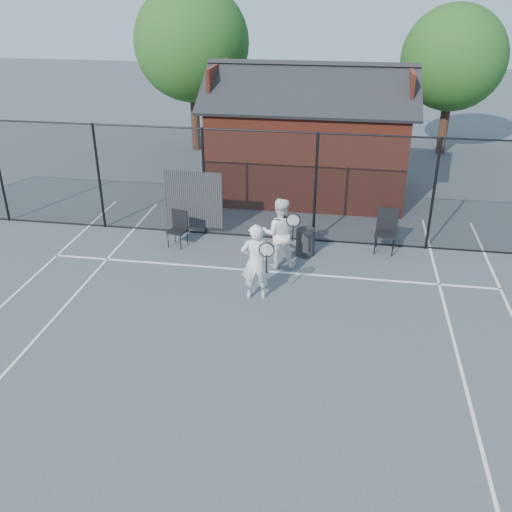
% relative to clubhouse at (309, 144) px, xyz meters
% --- Properties ---
extents(ground, '(80.00, 80.00, 0.00)m').
position_rel_clubhouse_xyz_m(ground, '(-0.50, -9.00, -1.61)').
color(ground, '#44494D').
rests_on(ground, ground).
extents(court_lines, '(11.02, 18.00, 0.01)m').
position_rel_clubhouse_xyz_m(court_lines, '(-0.50, -10.32, -1.60)').
color(court_lines, white).
rests_on(court_lines, ground).
extents(fence, '(22.04, 3.00, 3.00)m').
position_rel_clubhouse_xyz_m(fence, '(-0.80, -4.00, -0.16)').
color(fence, black).
rests_on(fence, ground).
extents(clubhouse, '(6.50, 4.36, 4.19)m').
position_rel_clubhouse_xyz_m(clubhouse, '(0.00, 0.00, 0.00)').
color(clubhouse, maroon).
rests_on(clubhouse, ground).
extents(tree_left, '(4.48, 4.48, 6.44)m').
position_rel_clubhouse_xyz_m(tree_left, '(-5.00, 4.50, 2.58)').
color(tree_left, black).
rests_on(tree_left, ground).
extents(tree_right, '(3.97, 3.97, 5.70)m').
position_rel_clubhouse_xyz_m(tree_right, '(5.00, 5.50, 2.10)').
color(tree_right, black).
rests_on(tree_right, ground).
extents(player_front, '(0.82, 0.64, 1.77)m').
position_rel_clubhouse_xyz_m(player_front, '(-0.55, -7.27, -0.72)').
color(player_front, silver).
rests_on(player_front, ground).
extents(player_back, '(0.99, 0.75, 1.77)m').
position_rel_clubhouse_xyz_m(player_back, '(-0.23, -5.62, -0.72)').
color(player_back, white).
rests_on(player_back, ground).
extents(chair_left, '(0.54, 0.55, 0.94)m').
position_rel_clubhouse_xyz_m(chair_left, '(-3.05, -4.90, -1.14)').
color(chair_left, black).
rests_on(chair_left, ground).
extents(chair_right, '(0.61, 0.63, 1.12)m').
position_rel_clubhouse_xyz_m(chair_right, '(2.39, -4.40, -1.05)').
color(chair_right, black).
rests_on(chair_right, ground).
extents(waste_bin, '(0.51, 0.51, 0.71)m').
position_rel_clubhouse_xyz_m(waste_bin, '(0.36, -4.90, -1.25)').
color(waste_bin, black).
rests_on(waste_bin, ground).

